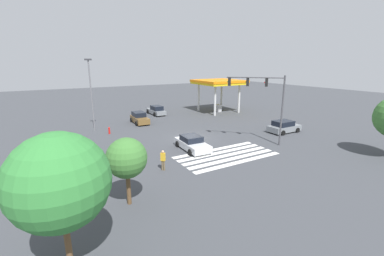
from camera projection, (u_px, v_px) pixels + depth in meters
ground_plane at (192, 139)px, 29.50m from camera, size 141.96×141.96×0.00m
crosswalk_markings at (226, 155)px, 24.13m from camera, size 9.43×4.40×0.01m
traffic_signal_mast at (264, 94)px, 26.32m from camera, size 4.21×4.21×7.25m
car_0 at (139, 118)px, 36.80m from camera, size 2.08×4.26×1.60m
car_1 at (156, 110)px, 42.96m from camera, size 1.99×4.72×1.52m
car_2 at (192, 143)px, 25.66m from camera, size 2.35×4.66×1.40m
car_3 at (284, 127)px, 32.04m from camera, size 4.20×2.22×1.48m
gas_station_canopy at (219, 84)px, 44.44m from camera, size 7.40×7.40×5.57m
pedestrian at (163, 159)px, 20.59m from camera, size 0.41×0.41×1.70m
street_light_pole_a at (91, 89)px, 31.59m from camera, size 0.80×0.36×8.94m
tree_corner_a at (127, 158)px, 15.15m from camera, size 2.44×2.44×4.23m
tree_corner_b at (59, 182)px, 10.03m from camera, size 3.98×3.98×5.95m
fire_hydrant at (109, 130)px, 31.32m from camera, size 0.22×0.22×0.86m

